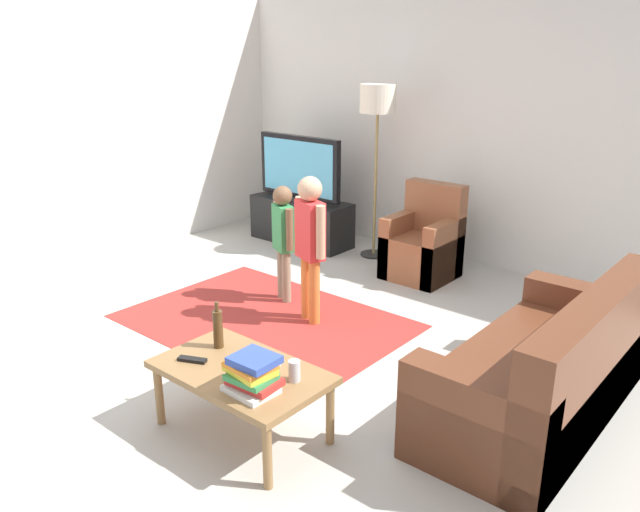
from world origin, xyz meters
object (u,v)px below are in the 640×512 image
object	(u,v)px
tv_stand	(301,222)
armchair	(425,247)
tv_remote	(192,360)
plate	(262,362)
tv	(299,169)
soda_can	(294,371)
child_center	(310,236)
child_near_tv	(283,233)
floor_lamp	(378,108)
coffee_table	(241,376)
bottle	(218,328)
couch	(549,376)
book_stack	(252,374)

from	to	relation	value
tv_stand	armchair	world-z (taller)	armchair
tv_remote	plate	distance (m)	0.41
tv	plate	size ratio (longest dim) A/B	5.00
tv	soda_can	distance (m)	3.84
child_center	tv_remote	size ratio (longest dim) A/B	7.05
child_center	soda_can	bearing A→B (deg)	-51.83
tv_remote	child_near_tv	bearing A→B (deg)	92.90
tv	soda_can	size ratio (longest dim) A/B	9.17
armchair	plate	size ratio (longest dim) A/B	4.09
child_near_tv	soda_can	size ratio (longest dim) A/B	8.57
floor_lamp	child_center	bearing A→B (deg)	-71.15
floor_lamp	coffee_table	size ratio (longest dim) A/B	1.78
coffee_table	bottle	size ratio (longest dim) A/B	3.38
bottle	soda_can	size ratio (longest dim) A/B	2.46
tv_stand	tv	bearing A→B (deg)	-90.00
armchair	bottle	bearing A→B (deg)	-84.38
couch	coffee_table	xyz separation A→B (m)	(-1.29, -1.28, 0.08)
floor_lamp	plate	bearing A→B (deg)	-65.67
tv_stand	plate	size ratio (longest dim) A/B	5.45
book_stack	tv_remote	xyz separation A→B (m)	(-0.50, -0.00, -0.09)
tv	couch	distance (m)	3.93
book_stack	bottle	xyz separation A→B (m)	(-0.52, 0.22, 0.03)
tv_stand	tv	size ratio (longest dim) A/B	1.09
couch	child_near_tv	distance (m)	2.53
child_near_tv	child_center	distance (m)	0.51
floor_lamp	soda_can	xyz separation A→B (m)	(1.63, -3.03, -1.06)
armchair	bottle	size ratio (longest dim) A/B	3.05
floor_lamp	child_near_tv	world-z (taller)	floor_lamp
child_center	bottle	distance (m)	1.42
coffee_table	tv	bearing A→B (deg)	126.79
tv	child_near_tv	world-z (taller)	tv
tv	plate	distance (m)	3.66
coffee_table	tv_remote	bearing A→B (deg)	-156.80
couch	bottle	size ratio (longest dim) A/B	6.09
coffee_table	plate	xyz separation A→B (m)	(0.05, 0.12, 0.06)
tv_stand	bottle	size ratio (longest dim) A/B	4.06
child_near_tv	couch	bearing A→B (deg)	-7.86
bottle	couch	bearing A→B (deg)	36.55
soda_can	plate	world-z (taller)	soda_can
tv	soda_can	xyz separation A→B (m)	(2.53, -2.86, -0.37)
bottle	tv_stand	bearing A→B (deg)	123.59
bottle	plate	bearing A→B (deg)	3.27
child_center	bottle	size ratio (longest dim) A/B	4.06
plate	book_stack	bearing A→B (deg)	-54.45
book_stack	plate	distance (m)	0.31
tv_stand	plate	world-z (taller)	tv_stand
bottle	coffee_table	bearing A→B (deg)	-18.43
coffee_table	child_near_tv	bearing A→B (deg)	126.46
coffee_table	bottle	bearing A→B (deg)	161.57
tv_remote	soda_can	xyz separation A→B (m)	(0.60, 0.22, 0.05)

